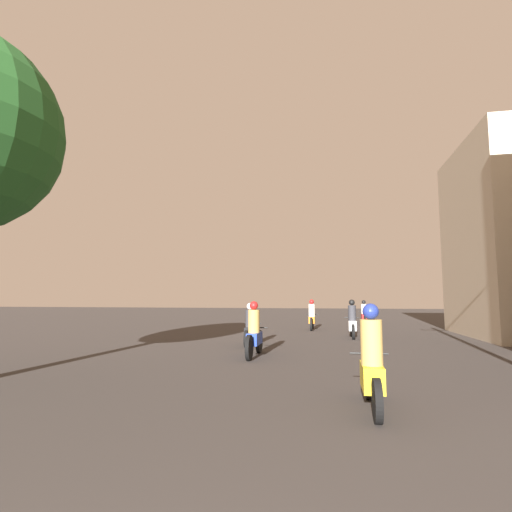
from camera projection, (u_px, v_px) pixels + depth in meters
The scene contains 6 objects.
motorcycle_yellow at pixel (372, 367), 5.96m from camera, with size 0.60×1.89×1.58m.
motorcycle_blue at pixel (254, 335), 11.24m from camera, with size 0.60×2.17×1.55m.
motorcycle_black at pixel (250, 328), 13.79m from camera, with size 0.60×1.87×1.46m.
motorcycle_white at pixel (352, 322), 16.42m from camera, with size 0.60×1.94×1.57m.
motorcycle_orange at pixel (312, 318), 20.46m from camera, with size 0.60×2.08×1.54m.
motorcycle_red at pixel (364, 315), 24.29m from camera, with size 0.60×2.07×1.48m.
Camera 1 is at (0.46, 0.13, 1.67)m, focal length 28.00 mm.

